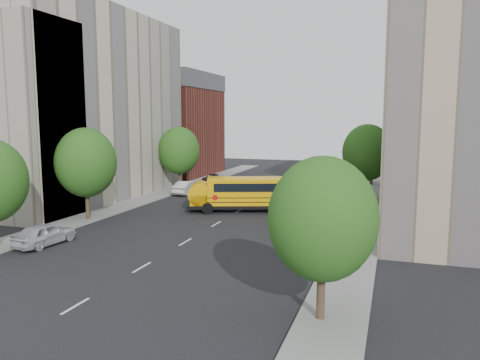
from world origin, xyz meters
The scene contains 22 objects.
ground centered at (0.00, 0.00, 0.00)m, with size 120.00×120.00×0.00m, color black.
sidewalk_left centered at (-11.50, 5.00, 0.06)m, with size 3.00×80.00×0.12m, color slate.
sidewalk_right centered at (11.50, 5.00, 0.06)m, with size 3.00×80.00×0.12m, color slate.
lane_markings centered at (0.00, 10.00, 0.01)m, with size 0.15×64.00×0.01m, color silver.
building_left_cream centered at (-18.00, 6.00, 10.00)m, with size 10.00×26.00×20.00m, color #BEB699.
building_left_redbrick centered at (-18.00, 28.00, 6.50)m, with size 10.00×15.00×13.00m, color maroon.
building_left_near centered at (-18.00, -4.50, 8.50)m, with size 10.00×7.00×17.00m, color #BEB194.
building_right_near centered at (18.00, -4.50, 8.50)m, with size 10.00×7.00×17.00m, color tan.
building_right_far centered at (18.00, 20.00, 9.00)m, with size 10.00×22.00×18.00m, color #BEB194.
building_right_sidewall centered at (18.00, 9.00, 9.00)m, with size 10.10×0.30×18.00m, color brown.
street_tree_1 centered at (-11.00, -4.00, 4.95)m, with size 5.12×5.12×7.90m.
street_tree_2 centered at (-11.00, 14.00, 4.83)m, with size 4.99×4.99×7.71m.
street_tree_3 centered at (11.00, -18.00, 4.45)m, with size 4.61×4.61×7.11m.
street_tree_4 centered at (11.00, 14.00, 5.08)m, with size 5.25×5.25×8.10m.
street_tree_5 centered at (11.00, 26.00, 4.70)m, with size 4.86×4.86×7.51m.
school_bus centered at (0.94, 4.02, 1.82)m, with size 11.75×6.30×3.26m.
safari_truck centered at (7.79, 7.88, 1.42)m, with size 6.59×3.60×2.68m.
parked_car_0 centered at (-8.80, -11.79, 0.79)m, with size 1.86×4.63×1.58m, color silver.
parked_car_1 centered at (-8.80, 11.49, 0.77)m, with size 1.63×4.67×1.54m, color silver.
parked_car_2 centered at (-8.80, 20.22, 0.71)m, with size 2.36×5.11×1.42m, color black.
parked_car_3 centered at (8.85, -8.33, 0.77)m, with size 2.15×5.28×1.53m, color maroon.
parked_car_5 centered at (8.80, 28.16, 0.74)m, with size 1.56×4.47×1.47m, color gray.
Camera 1 is at (13.73, -37.24, 8.59)m, focal length 35.00 mm.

